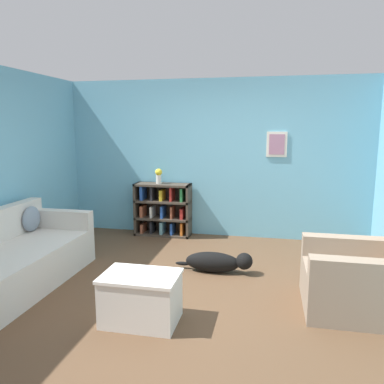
% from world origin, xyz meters
% --- Properties ---
extents(ground_plane, '(14.00, 14.00, 0.00)m').
position_xyz_m(ground_plane, '(0.00, 0.00, 0.00)').
color(ground_plane, brown).
extents(wall_back, '(5.60, 0.13, 2.60)m').
position_xyz_m(wall_back, '(0.00, 2.25, 1.30)').
color(wall_back, '#6BADC6').
rests_on(wall_back, ground_plane).
extents(couch, '(0.94, 2.05, 0.85)m').
position_xyz_m(couch, '(-1.96, -0.37, 0.31)').
color(couch, beige).
rests_on(couch, ground_plane).
extents(bookshelf, '(0.94, 0.33, 0.89)m').
position_xyz_m(bookshelf, '(-0.84, 2.03, 0.44)').
color(bookshelf, '#42382D').
rests_on(bookshelf, ground_plane).
extents(recliner_chair, '(1.07, 0.92, 1.00)m').
position_xyz_m(recliner_chair, '(1.90, -0.14, 0.34)').
color(recliner_chair, gray).
rests_on(recliner_chair, ground_plane).
extents(coffee_table, '(0.72, 0.49, 0.47)m').
position_xyz_m(coffee_table, '(-0.23, -0.82, 0.25)').
color(coffee_table, silver).
rests_on(coffee_table, ground_plane).
extents(dog, '(1.00, 0.23, 0.28)m').
position_xyz_m(dog, '(0.30, 0.54, 0.14)').
color(dog, black).
rests_on(dog, ground_plane).
extents(vase, '(0.12, 0.12, 0.25)m').
position_xyz_m(vase, '(-0.91, 2.01, 1.03)').
color(vase, silver).
rests_on(vase, bookshelf).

